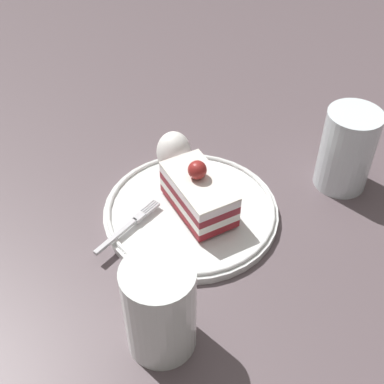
{
  "coord_description": "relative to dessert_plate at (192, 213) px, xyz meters",
  "views": [
    {
      "loc": [
        -0.45,
        0.2,
        0.5
      ],
      "look_at": [
        -0.0,
        0.01,
        0.05
      ],
      "focal_mm": 48.34,
      "sensor_mm": 36.0,
      "label": 1
    }
  ],
  "objects": [
    {
      "name": "fork",
      "position": [
        0.0,
        0.09,
        0.01
      ],
      "size": [
        0.06,
        0.1,
        0.0
      ],
      "color": "silver",
      "rests_on": "dessert_plate"
    },
    {
      "name": "whipped_cream_dollop",
      "position": [
        0.08,
        -0.01,
        0.04
      ],
      "size": [
        0.05,
        0.05,
        0.06
      ],
      "primitive_type": "ellipsoid",
      "color": "white",
      "rests_on": "dessert_plate"
    },
    {
      "name": "cake_slice",
      "position": [
        -0.0,
        -0.01,
        0.03
      ],
      "size": [
        0.11,
        0.07,
        0.07
      ],
      "color": "maroon",
      "rests_on": "dessert_plate"
    },
    {
      "name": "drink_glass_near",
      "position": [
        -0.16,
        0.1,
        0.05
      ],
      "size": [
        0.07,
        0.07,
        0.12
      ],
      "color": "white",
      "rests_on": "ground_plane"
    },
    {
      "name": "dessert_plate",
      "position": [
        0.0,
        0.0,
        0.0
      ],
      "size": [
        0.23,
        0.23,
        0.02
      ],
      "color": "white",
      "rests_on": "ground_plane"
    },
    {
      "name": "drink_glass_far",
      "position": [
        -0.02,
        -0.22,
        0.04
      ],
      "size": [
        0.07,
        0.07,
        0.12
      ],
      "color": "silver",
      "rests_on": "ground_plane"
    },
    {
      "name": "ground_plane",
      "position": [
        0.0,
        -0.01,
        -0.01
      ],
      "size": [
        2.4,
        2.4,
        0.0
      ],
      "primitive_type": "plane",
      "color": "#594B50"
    }
  ]
}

